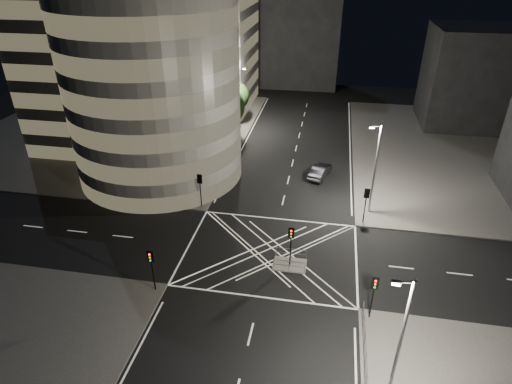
% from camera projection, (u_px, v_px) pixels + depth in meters
% --- Properties ---
extents(ground, '(120.00, 120.00, 0.00)m').
position_uv_depth(ground, '(270.00, 253.00, 40.57)').
color(ground, black).
rests_on(ground, ground).
extents(sidewalk_far_left, '(42.00, 42.00, 0.15)m').
position_uv_depth(sidewalk_far_left, '(116.00, 130.00, 68.13)').
color(sidewalk_far_left, '#4A4846').
rests_on(sidewalk_far_left, ground).
extents(sidewalk_far_right, '(42.00, 42.00, 0.15)m').
position_uv_depth(sidewalk_far_right, '(506.00, 157.00, 59.15)').
color(sidewalk_far_right, '#4A4846').
rests_on(sidewalk_far_right, ground).
extents(central_island, '(3.00, 2.00, 0.15)m').
position_uv_depth(central_island, '(290.00, 265.00, 38.94)').
color(central_island, slate).
rests_on(central_island, ground).
extents(office_tower_curved, '(30.00, 29.00, 27.20)m').
position_uv_depth(office_tower_curved, '(131.00, 63.00, 53.56)').
color(office_tower_curved, gray).
rests_on(office_tower_curved, sidewalk_far_left).
extents(office_block_rear, '(24.00, 16.00, 22.00)m').
position_uv_depth(office_block_rear, '(183.00, 42.00, 74.41)').
color(office_block_rear, gray).
rests_on(office_block_rear, sidewalk_far_left).
extents(building_right_far, '(14.00, 12.00, 15.00)m').
position_uv_depth(building_right_far, '(473.00, 77.00, 66.99)').
color(building_right_far, black).
rests_on(building_right_far, sidewalk_far_right).
extents(building_far_end, '(18.00, 8.00, 18.00)m').
position_uv_depth(building_far_end, '(294.00, 41.00, 86.37)').
color(building_far_end, black).
rests_on(building_far_end, ground).
extents(tree_a, '(4.34, 4.34, 6.57)m').
position_uv_depth(tree_a, '(190.00, 164.00, 47.82)').
color(tree_a, black).
rests_on(tree_a, sidewalk_far_left).
extents(tree_b, '(4.91, 4.91, 7.44)m').
position_uv_depth(tree_b, '(205.00, 139.00, 52.68)').
color(tree_b, black).
rests_on(tree_b, sidewalk_far_left).
extents(tree_c, '(4.08, 4.08, 7.15)m').
position_uv_depth(tree_c, '(217.00, 121.00, 57.73)').
color(tree_c, black).
rests_on(tree_c, sidewalk_far_left).
extents(tree_d, '(5.10, 5.10, 7.97)m').
position_uv_depth(tree_d, '(228.00, 105.00, 62.74)').
color(tree_d, black).
rests_on(tree_d, sidewalk_far_left).
extents(tree_e, '(3.94, 3.94, 6.91)m').
position_uv_depth(tree_e, '(237.00, 96.00, 68.07)').
color(tree_e, black).
rests_on(tree_e, sidewalk_far_left).
extents(traffic_signal_fl, '(0.55, 0.22, 4.00)m').
position_uv_depth(traffic_signal_fl, '(200.00, 185.00, 46.31)').
color(traffic_signal_fl, black).
rests_on(traffic_signal_fl, sidewalk_far_left).
extents(traffic_signal_nl, '(0.55, 0.22, 4.00)m').
position_uv_depth(traffic_signal_nl, '(151.00, 263.00, 34.68)').
color(traffic_signal_nl, black).
rests_on(traffic_signal_nl, sidewalk_near_left).
extents(traffic_signal_fr, '(0.55, 0.22, 4.00)m').
position_uv_depth(traffic_signal_fr, '(366.00, 199.00, 43.59)').
color(traffic_signal_fr, black).
rests_on(traffic_signal_fr, sidewalk_far_right).
extents(traffic_signal_nr, '(0.55, 0.22, 4.00)m').
position_uv_depth(traffic_signal_nr, '(374.00, 290.00, 31.95)').
color(traffic_signal_nr, black).
rests_on(traffic_signal_nr, sidewalk_near_right).
extents(traffic_signal_island, '(0.55, 0.22, 4.00)m').
position_uv_depth(traffic_signal_island, '(291.00, 239.00, 37.54)').
color(traffic_signal_island, black).
rests_on(traffic_signal_island, central_island).
extents(street_lamp_left_near, '(1.25, 0.25, 10.00)m').
position_uv_depth(street_lamp_left_near, '(206.00, 143.00, 49.56)').
color(street_lamp_left_near, slate).
rests_on(street_lamp_left_near, sidewalk_far_left).
extents(street_lamp_left_far, '(1.25, 0.25, 10.00)m').
position_uv_depth(street_lamp_left_far, '(239.00, 97.00, 64.96)').
color(street_lamp_left_far, slate).
rests_on(street_lamp_left_far, sidewalk_far_left).
extents(street_lamp_right_far, '(1.25, 0.25, 10.00)m').
position_uv_depth(street_lamp_right_far, '(375.00, 167.00, 44.07)').
color(street_lamp_right_far, slate).
rests_on(street_lamp_right_far, sidewalk_far_right).
extents(street_lamp_right_near, '(1.25, 0.25, 10.00)m').
position_uv_depth(street_lamp_right_near, '(399.00, 343.00, 24.40)').
color(street_lamp_right_near, slate).
rests_on(street_lamp_right_near, sidewalk_near_right).
extents(railing_near_right, '(0.06, 11.70, 1.10)m').
position_uv_depth(railing_near_right, '(366.00, 369.00, 28.54)').
color(railing_near_right, slate).
rests_on(railing_near_right, sidewalk_near_right).
extents(railing_island_south, '(2.80, 0.06, 1.10)m').
position_uv_depth(railing_island_south, '(289.00, 266.00, 37.86)').
color(railing_island_south, slate).
rests_on(railing_island_south, central_island).
extents(railing_island_north, '(2.80, 0.06, 1.10)m').
position_uv_depth(railing_island_north, '(291.00, 253.00, 39.40)').
color(railing_island_north, slate).
rests_on(railing_island_north, central_island).
extents(sedan, '(2.98, 5.12, 1.60)m').
position_uv_depth(sedan, '(320.00, 171.00, 53.81)').
color(sedan, black).
rests_on(sedan, ground).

